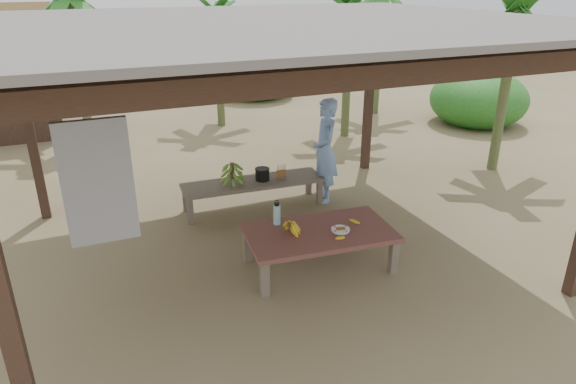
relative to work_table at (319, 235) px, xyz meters
name	(u,v)px	position (x,y,z in m)	size (l,w,h in m)	color
ground	(273,250)	(-0.39, 0.61, -0.43)	(80.00, 80.00, 0.00)	brown
pavilion	(269,35)	(-0.40, 0.60, 2.34)	(6.60, 5.60, 2.95)	black
work_table	(319,235)	(0.00, 0.00, 0.00)	(1.89, 1.16, 0.50)	brown
bench	(253,184)	(-0.16, 2.00, -0.04)	(2.23, 0.72, 0.45)	brown
ripe_banana_bunch	(289,228)	(-0.38, 0.07, 0.15)	(0.28, 0.24, 0.17)	yellow
plate	(341,230)	(0.23, -0.11, 0.08)	(0.23, 0.23, 0.04)	white
loose_banana_front	(340,238)	(0.12, -0.30, 0.09)	(0.04, 0.14, 0.04)	yellow
loose_banana_side	(355,222)	(0.50, 0.02, 0.09)	(0.04, 0.15, 0.04)	yellow
water_flask	(277,214)	(-0.41, 0.38, 0.20)	(0.09, 0.09, 0.33)	#40B1CA
green_banana_stalk	(232,173)	(-0.48, 2.02, 0.19)	(0.31, 0.31, 0.36)	#598C2D
cooking_pot	(262,174)	(-0.01, 1.99, 0.11)	(0.22, 0.22, 0.19)	black
skewer_rack	(281,172)	(0.28, 1.93, 0.14)	(0.18, 0.08, 0.24)	#A57F47
woman	(325,151)	(1.00, 1.85, 0.40)	(0.61, 0.40, 1.68)	#78A1E4
banana_plant_ne	(349,21)	(3.09, 4.94, 2.08)	(1.80, 1.80, 3.00)	#596638
banana_plant_n	(217,28)	(0.73, 6.89, 1.87)	(1.80, 1.80, 2.78)	#596638
banana_plant_nw	(70,6)	(-2.32, 6.73, 2.39)	(1.80, 1.80, 3.32)	#596638
banana_plant_e	(515,26)	(4.61, 1.90, 2.16)	(1.80, 1.80, 3.09)	#596638
banana_plant_far	(382,2)	(4.85, 6.47, 2.37)	(1.80, 1.80, 3.30)	#596638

